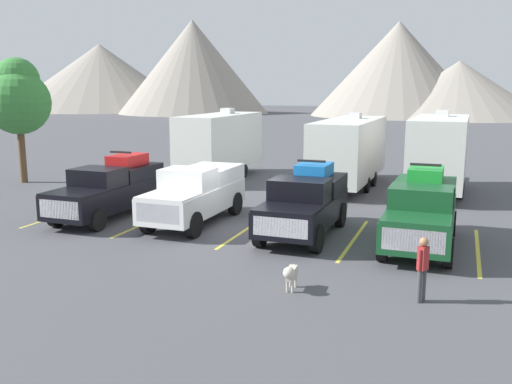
# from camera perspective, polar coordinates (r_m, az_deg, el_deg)

# --- Properties ---
(ground_plane) EXTENTS (240.00, 240.00, 0.00)m
(ground_plane) POSITION_cam_1_polar(r_m,az_deg,el_deg) (20.06, -1.28, -4.02)
(ground_plane) COLOR #47474C
(pickup_truck_a) EXTENTS (2.08, 5.65, 2.52)m
(pickup_truck_a) POSITION_cam_1_polar(r_m,az_deg,el_deg) (22.85, -14.66, 0.38)
(pickup_truck_a) COLOR black
(pickup_truck_a) RESTS_ON ground
(pickup_truck_b) EXTENTS (2.07, 5.47, 2.17)m
(pickup_truck_b) POSITION_cam_1_polar(r_m,az_deg,el_deg) (21.22, -6.11, -0.08)
(pickup_truck_b) COLOR white
(pickup_truck_b) RESTS_ON ground
(pickup_truck_c) EXTENTS (2.18, 5.21, 2.54)m
(pickup_truck_c) POSITION_cam_1_polar(r_m,az_deg,el_deg) (19.48, 5.05, -1.00)
(pickup_truck_c) COLOR black
(pickup_truck_c) RESTS_ON ground
(pickup_truck_d) EXTENTS (2.14, 5.45, 2.60)m
(pickup_truck_d) POSITION_cam_1_polar(r_m,az_deg,el_deg) (18.82, 16.56, -1.79)
(pickup_truck_d) COLOR #144723
(pickup_truck_d) RESTS_ON ground
(lot_stripe_a) EXTENTS (0.12, 5.50, 0.01)m
(lot_stripe_a) POSITION_cam_1_polar(r_m,az_deg,el_deg) (24.20, -18.57, -1.99)
(lot_stripe_a) COLOR gold
(lot_stripe_a) RESTS_ON ground
(lot_stripe_b) EXTENTS (0.12, 5.50, 0.01)m
(lot_stripe_b) POSITION_cam_1_polar(r_m,az_deg,el_deg) (22.00, -10.55, -2.86)
(lot_stripe_b) COLOR gold
(lot_stripe_b) RESTS_ON ground
(lot_stripe_c) EXTENTS (0.12, 5.50, 0.01)m
(lot_stripe_c) POSITION_cam_1_polar(r_m,az_deg,el_deg) (20.32, -0.98, -3.81)
(lot_stripe_c) COLOR gold
(lot_stripe_c) RESTS_ON ground
(lot_stripe_d) EXTENTS (0.12, 5.50, 0.01)m
(lot_stripe_d) POSITION_cam_1_polar(r_m,az_deg,el_deg) (19.30, 9.98, -4.77)
(lot_stripe_d) COLOR gold
(lot_stripe_d) RESTS_ON ground
(lot_stripe_e) EXTENTS (0.12, 5.50, 0.01)m
(lot_stripe_e) POSITION_cam_1_polar(r_m,az_deg,el_deg) (19.05, 21.71, -5.61)
(lot_stripe_e) COLOR gold
(lot_stripe_e) RESTS_ON ground
(camper_trailer_a) EXTENTS (2.47, 8.18, 3.88)m
(camper_trailer_a) POSITION_cam_1_polar(r_m,az_deg,el_deg) (31.04, -3.70, 5.09)
(camper_trailer_a) COLOR silver
(camper_trailer_a) RESTS_ON ground
(camper_trailer_b) EXTENTS (2.61, 9.19, 3.75)m
(camper_trailer_b) POSITION_cam_1_polar(r_m,az_deg,el_deg) (28.60, 9.49, 4.35)
(camper_trailer_b) COLOR silver
(camper_trailer_b) RESTS_ON ground
(camper_trailer_c) EXTENTS (2.58, 7.90, 3.97)m
(camper_trailer_c) POSITION_cam_1_polar(r_m,az_deg,el_deg) (27.86, 18.17, 4.00)
(camper_trailer_c) COLOR silver
(camper_trailer_c) RESTS_ON ground
(person_a) EXTENTS (0.28, 0.32, 1.61)m
(person_a) POSITION_cam_1_polar(r_m,az_deg,el_deg) (14.01, 16.66, -7.16)
(person_a) COLOR #3F3F42
(person_a) RESTS_ON ground
(dog) EXTENTS (0.30, 0.85, 0.71)m
(dog) POSITION_cam_1_polar(r_m,az_deg,el_deg) (14.25, 3.54, -8.33)
(dog) COLOR beige
(dog) RESTS_ON ground
(tree_a) EXTENTS (3.35, 3.35, 6.60)m
(tree_a) POSITION_cam_1_polar(r_m,az_deg,el_deg) (32.24, -23.14, 8.90)
(tree_a) COLOR brown
(tree_a) RESTS_ON ground
(mountain_ridge) EXTENTS (169.62, 44.48, 16.94)m
(mountain_ridge) POSITION_cam_1_polar(r_m,az_deg,el_deg) (98.18, 15.87, 11.61)
(mountain_ridge) COLOR gray
(mountain_ridge) RESTS_ON ground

